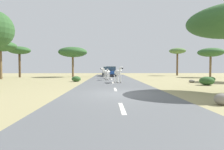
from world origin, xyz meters
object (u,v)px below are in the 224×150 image
object	(u,v)px
zebra_0	(118,73)
bush_1	(211,79)
rock_1	(192,81)
bush_2	(207,81)
tree_5	(211,53)
tree_2	(177,52)
tree_1	(0,46)
bush_0	(76,79)
rock_2	(222,99)
tree_3	(19,51)
zebra_1	(107,73)
tree_4	(73,52)
zebra_2	(106,72)
car_0	(111,72)
car_1	(108,71)

from	to	relation	value
zebra_0	bush_1	size ratio (longest dim) A/B	1.79
rock_1	bush_2	bearing A→B (deg)	-88.46
tree_5	bush_1	size ratio (longest dim) A/B	5.16
tree_2	rock_1	bearing A→B (deg)	-106.26
tree_1	bush_1	size ratio (longest dim) A/B	5.62
bush_0	rock_2	size ratio (longest dim) A/B	1.57
tree_3	rock_2	distance (m)	30.47
zebra_0	tree_5	world-z (taller)	tree_5
tree_1	bush_2	distance (m)	25.34
rock_2	zebra_1	bearing A→B (deg)	107.38
tree_4	tree_5	bearing A→B (deg)	-4.32
tree_4	rock_1	xyz separation A→B (m)	(14.56, -13.00, -4.02)
zebra_1	tree_4	xyz separation A→B (m)	(-5.80, 9.29, 3.30)
rock_2	tree_1	bearing A→B (deg)	136.39
tree_2	tree_4	world-z (taller)	tree_2
zebra_2	bush_1	size ratio (longest dim) A/B	1.69
tree_3	rock_1	bearing A→B (deg)	-27.36
zebra_0	rock_2	world-z (taller)	zebra_0
bush_0	car_0	bearing A→B (deg)	71.40
zebra_1	tree_1	distance (m)	15.06
tree_5	tree_4	bearing A→B (deg)	175.68
car_1	tree_5	distance (m)	18.87
zebra_2	car_1	xyz separation A→B (m)	(0.25, 12.43, -0.13)
tree_2	bush_1	size ratio (longest dim) A/B	6.00
zebra_2	tree_2	world-z (taller)	tree_2
zebra_0	zebra_2	distance (m)	7.45
tree_5	bush_1	world-z (taller)	tree_5
zebra_0	tree_2	distance (m)	23.57
tree_3	tree_2	bearing A→B (deg)	13.60
tree_1	bush_0	world-z (taller)	tree_1
car_1	car_0	bearing A→B (deg)	99.67
bush_1	rock_2	size ratio (longest dim) A/B	1.43
zebra_2	tree_4	size ratio (longest dim) A/B	0.31
zebra_2	car_1	world-z (taller)	car_1
car_1	zebra_0	bearing A→B (deg)	96.90
tree_3	tree_4	size ratio (longest dim) A/B	0.99
tree_4	bush_2	bearing A→B (deg)	-47.16
bush_0	bush_1	bearing A→B (deg)	-2.17
rock_2	rock_1	bearing A→B (deg)	71.02
zebra_0	bush_2	xyz separation A→B (m)	(7.70, -2.35, -0.66)
tree_3	tree_4	bearing A→B (deg)	7.42
zebra_2	bush_2	distance (m)	13.20
tree_1	tree_4	xyz separation A→B (m)	(8.53, 6.34, -0.26)
tree_1	tree_5	xyz separation A→B (m)	(31.24, 4.63, -0.41)
zebra_2	car_0	world-z (taller)	car_0
car_0	bush_2	distance (m)	18.66
car_0	tree_5	xyz separation A→B (m)	(16.24, -2.71, 3.19)
zebra_1	rock_1	size ratio (longest dim) A/B	2.44
zebra_0	bush_0	world-z (taller)	zebra_0
bush_1	car_0	bearing A→B (deg)	130.51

